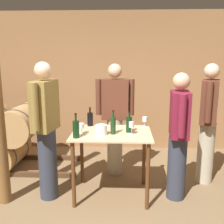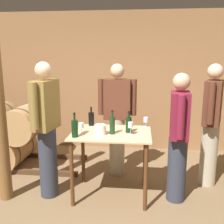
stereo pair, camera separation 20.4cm
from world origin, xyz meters
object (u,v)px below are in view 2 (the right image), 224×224
(person_visitor_with_scarf, at_px, (179,136))
(person_visitor_bearded, at_px, (46,127))
(wine_bottle_left, at_px, (91,118))
(person_visitor_near_door, at_px, (117,117))
(ice_bucket, at_px, (100,130))
(person_host, at_px, (211,123))
(wine_glass_near_right, at_px, (146,120))
(wine_bottle_right, at_px, (129,124))
(wine_bottle_far_left, at_px, (75,128))
(wine_bottle_center, at_px, (113,125))
(wine_glass_near_left, at_px, (81,126))
(wine_glass_near_center, at_px, (131,125))

(person_visitor_with_scarf, xyz_separation_m, person_visitor_bearded, (-1.69, -0.07, 0.07))
(wine_bottle_left, bearing_deg, person_visitor_near_door, 46.42)
(ice_bucket, relative_size, person_host, 0.08)
(wine_glass_near_right, distance_m, ice_bucket, 0.72)
(wine_bottle_right, bearing_deg, wine_bottle_far_left, -157.37)
(person_host, height_order, person_visitor_near_door, person_host)
(ice_bucket, bearing_deg, wine_bottle_right, 19.28)
(wine_bottle_center, height_order, person_visitor_near_door, person_visitor_near_door)
(wine_bottle_left, height_order, wine_glass_near_right, wine_bottle_left)
(wine_glass_near_left, relative_size, person_host, 0.08)
(wine_bottle_center, distance_m, wine_glass_near_right, 0.58)
(wine_bottle_far_left, bearing_deg, person_visitor_with_scarf, 9.66)
(wine_bottle_far_left, height_order, wine_glass_near_left, wine_bottle_far_left)
(person_visitor_bearded, height_order, person_visitor_near_door, person_visitor_bearded)
(wine_glass_near_center, relative_size, person_visitor_near_door, 0.09)
(person_host, bearing_deg, person_visitor_bearded, -165.67)
(wine_bottle_left, height_order, wine_glass_near_left, wine_bottle_left)
(wine_bottle_center, relative_size, person_visitor_near_door, 0.18)
(wine_bottle_left, relative_size, wine_bottle_right, 0.96)
(wine_bottle_left, distance_m, wine_bottle_right, 0.62)
(person_visitor_with_scarf, xyz_separation_m, person_visitor_near_door, (-0.84, 0.70, 0.05))
(wine_bottle_right, xyz_separation_m, wine_glass_near_center, (0.03, -0.10, 0.01))
(wine_bottle_far_left, bearing_deg, wine_bottle_left, 80.18)
(wine_bottle_right, bearing_deg, person_visitor_bearded, -173.46)
(person_host, bearing_deg, person_visitor_with_scarf, -136.29)
(wine_glass_near_left, distance_m, wine_glass_near_right, 0.92)
(ice_bucket, distance_m, person_visitor_near_door, 0.79)
(person_visitor_bearded, bearing_deg, wine_bottle_left, 39.14)
(wine_bottle_center, height_order, ice_bucket, wine_bottle_center)
(wine_bottle_right, height_order, wine_glass_near_center, wine_bottle_right)
(person_host, relative_size, person_visitor_near_door, 1.01)
(wine_bottle_right, height_order, ice_bucket, wine_bottle_right)
(wine_bottle_right, xyz_separation_m, person_host, (1.15, 0.44, -0.06))
(ice_bucket, bearing_deg, wine_glass_near_left, 176.29)
(wine_bottle_far_left, relative_size, wine_bottle_right, 1.09)
(wine_glass_near_right, height_order, person_visitor_with_scarf, person_visitor_with_scarf)
(wine_bottle_left, distance_m, ice_bucket, 0.46)
(wine_bottle_left, bearing_deg, person_visitor_bearded, -140.86)
(ice_bucket, bearing_deg, wine_bottle_far_left, -153.55)
(wine_glass_near_right, height_order, person_host, person_host)
(wine_bottle_far_left, height_order, person_visitor_near_door, person_visitor_near_door)
(wine_glass_near_right, bearing_deg, wine_bottle_right, -127.30)
(wine_bottle_left, distance_m, wine_glass_near_right, 0.77)
(wine_bottle_far_left, relative_size, person_visitor_near_door, 0.17)
(wine_bottle_center, xyz_separation_m, person_visitor_near_door, (-0.01, 0.74, -0.08))
(wine_bottle_left, bearing_deg, ice_bucket, -65.11)
(wine_bottle_center, height_order, wine_glass_near_right, wine_bottle_center)
(wine_bottle_right, height_order, wine_glass_near_left, wine_bottle_right)
(wine_bottle_far_left, distance_m, wine_bottle_right, 0.70)
(wine_bottle_left, xyz_separation_m, wine_glass_near_right, (0.77, 0.00, -0.00))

